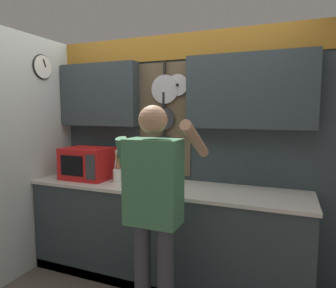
# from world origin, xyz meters

# --- Properties ---
(ground_plane) EXTENTS (14.00, 14.00, 0.00)m
(ground_plane) POSITION_xyz_m (0.00, 0.00, 0.00)
(ground_plane) COLOR brown
(base_cabinet_counter) EXTENTS (2.58, 0.63, 0.90)m
(base_cabinet_counter) POSITION_xyz_m (0.00, -0.00, 0.45)
(base_cabinet_counter) COLOR #2D383D
(base_cabinet_counter) RESTS_ON ground_plane
(back_wall_unit) EXTENTS (3.15, 0.20, 2.32)m
(back_wall_unit) POSITION_xyz_m (0.01, 0.28, 1.43)
(back_wall_unit) COLOR #2D383D
(back_wall_unit) RESTS_ON ground_plane
(side_wall) EXTENTS (0.07, 1.60, 2.32)m
(side_wall) POSITION_xyz_m (-1.31, -0.40, 1.18)
(side_wall) COLOR silver
(side_wall) RESTS_ON ground_plane
(microwave) EXTENTS (0.47, 0.36, 0.32)m
(microwave) POSITION_xyz_m (-0.83, -0.02, 1.06)
(microwave) COLOR red
(microwave) RESTS_ON base_cabinet_counter
(knife_block) EXTENTS (0.11, 0.15, 0.28)m
(knife_block) POSITION_xyz_m (-0.14, -0.02, 1.00)
(knife_block) COLOR brown
(knife_block) RESTS_ON base_cabinet_counter
(utensil_crock) EXTENTS (0.10, 0.10, 0.33)m
(utensil_crock) POSITION_xyz_m (-0.47, -0.02, 0.98)
(utensil_crock) COLOR white
(utensil_crock) RESTS_ON base_cabinet_counter
(person) EXTENTS (0.54, 0.60, 1.62)m
(person) POSITION_xyz_m (0.20, -0.64, 0.96)
(person) COLOR #383842
(person) RESTS_ON ground_plane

